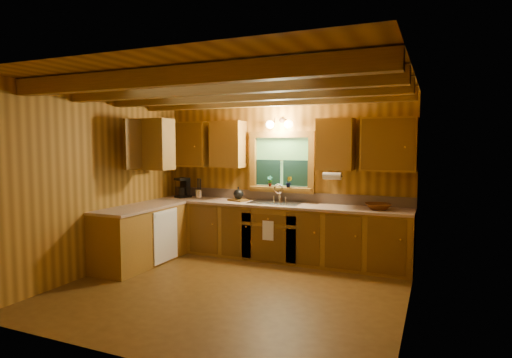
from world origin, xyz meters
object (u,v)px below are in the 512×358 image
(sink, at_px, (276,206))
(cutting_board, at_px, (238,200))
(coffee_maker, at_px, (184,188))
(wicker_basket, at_px, (378,207))

(sink, relative_size, cutting_board, 2.66)
(coffee_maker, relative_size, cutting_board, 1.14)
(coffee_maker, xyz_separation_m, wicker_basket, (3.37, -0.11, -0.13))
(sink, xyz_separation_m, wicker_basket, (1.59, -0.04, 0.09))
(wicker_basket, bearing_deg, cutting_board, 178.57)
(sink, distance_m, cutting_board, 0.68)
(sink, height_order, cutting_board, sink)
(sink, xyz_separation_m, cutting_board, (-0.68, 0.02, 0.06))
(coffee_maker, height_order, cutting_board, coffee_maker)
(coffee_maker, bearing_deg, sink, 20.43)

